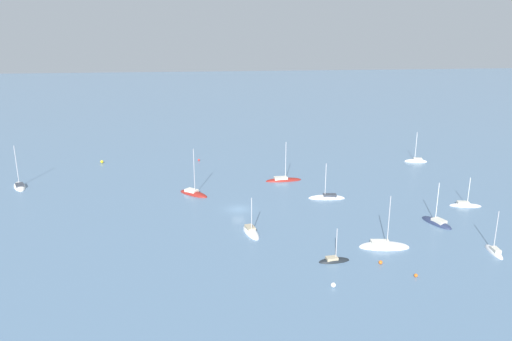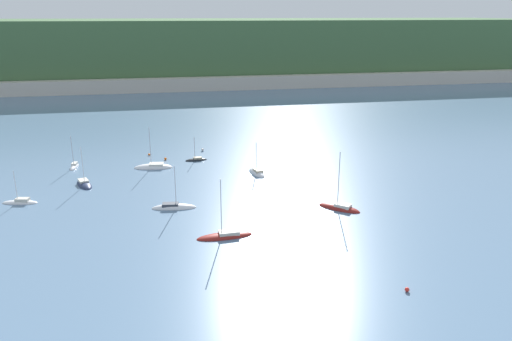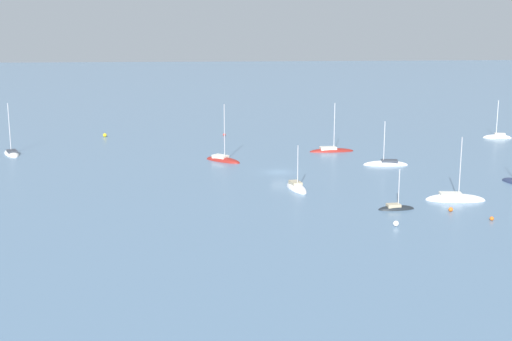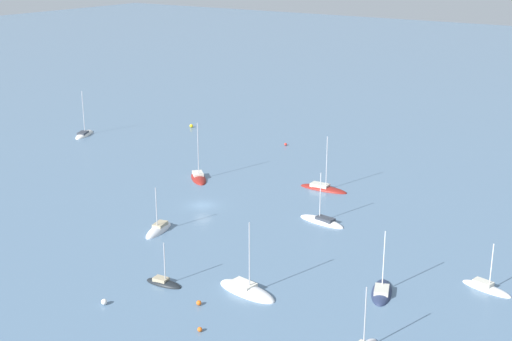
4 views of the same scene
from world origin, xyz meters
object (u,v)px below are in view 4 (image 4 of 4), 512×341
Objects in this scene: sailboat_2 at (323,189)px; sailboat_7 at (159,231)px; sailboat_3 at (164,283)px; sailboat_5 at (198,178)px; sailboat_6 at (84,135)px; mooring_buoy_1 at (191,126)px; sailboat_10 at (382,293)px; sailboat_9 at (486,288)px; mooring_buoy_4 at (199,303)px; mooring_buoy_3 at (200,329)px; mooring_buoy_0 at (104,302)px; sailboat_4 at (247,292)px; sailboat_1 at (322,222)px; mooring_buoy_2 at (286,144)px.

sailboat_2 is 1.29× the size of sailboat_7.
sailboat_3 is 0.55× the size of sailboat_5.
sailboat_7 is at bearing -113.40° from sailboat_2.
sailboat_6 is 12.98× the size of mooring_buoy_1.
sailboat_10 is 87.96m from mooring_buoy_1.
sailboat_5 is at bearing -167.89° from sailboat_7.
sailboat_9 is at bearing 28.53° from sailboat_5.
sailboat_10 is at bearing -137.80° from mooring_buoy_4.
sailboat_3 is 0.79× the size of sailboat_7.
mooring_buoy_1 is at bearing 121.38° from sailboat_3.
mooring_buoy_0 is at bearing 6.86° from mooring_buoy_3.
sailboat_1 is at bearing 105.35° from sailboat_4.
sailboat_2 reaches higher than sailboat_1.
mooring_buoy_0 is at bearing 12.63° from sailboat_7.
mooring_buoy_4 is (-9.38, -6.25, -0.05)m from mooring_buoy_0.
sailboat_6 is at bearing 177.65° from sailboat_9.
mooring_buoy_3 is (23.00, 28.06, 0.17)m from sailboat_9.
sailboat_2 is 43.16m from sailboat_3.
mooring_buoy_2 is (20.45, -20.25, 0.20)m from sailboat_2.
sailboat_7 reaches higher than sailboat_9.
mooring_buoy_0 is at bearing -127.70° from sailboat_4.
sailboat_2 is 16.46× the size of mooring_buoy_4.
sailboat_1 reaches higher than mooring_buoy_4.
mooring_buoy_3 is (-4.75, 35.93, 0.20)m from sailboat_1.
sailboat_10 is at bearing 144.71° from mooring_buoy_1.
mooring_buoy_4 is (-28.76, 65.20, 0.02)m from mooring_buoy_2.
sailboat_7 is 51.55m from mooring_buoy_2.
sailboat_3 is 12.77m from mooring_buoy_3.
mooring_buoy_0 is 74.03m from mooring_buoy_2.
sailboat_5 is at bearing -127.21° from sailboat_6.
mooring_buoy_4 is at bearing -8.92° from sailboat_5.
sailboat_1 is 14.97× the size of mooring_buoy_2.
mooring_buoy_2 is (45.38, -50.12, 0.21)m from sailboat_10.
mooring_buoy_2 is at bearing 131.81° from sailboat_2.
sailboat_3 is 0.59× the size of sailboat_6.
sailboat_2 reaches higher than sailboat_9.
mooring_buoy_0 is (12.14, 12.19, 0.29)m from sailboat_4.
mooring_buoy_2 is (27.89, -33.92, 0.22)m from sailboat_1.
sailboat_4 is at bearing -1.47° from sailboat_5.
mooring_buoy_0 is at bearing 33.67° from mooring_buoy_4.
sailboat_6 is (40.62, -9.75, -0.02)m from sailboat_5.
sailboat_9 is at bearing -71.52° from sailboat_10.
sailboat_10 is at bearing -122.88° from mooring_buoy_3.
sailboat_4 is 83.37m from mooring_buoy_1.
sailboat_6 is at bearing -6.37° from sailboat_1.
mooring_buoy_0 is (8.51, 37.52, 0.29)m from sailboat_1.
sailboat_2 is 32.37m from sailboat_7.
sailboat_10 is 33.63m from mooring_buoy_0.
sailboat_2 is (7.44, -13.67, 0.02)m from sailboat_1.
sailboat_5 reaches higher than sailboat_9.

